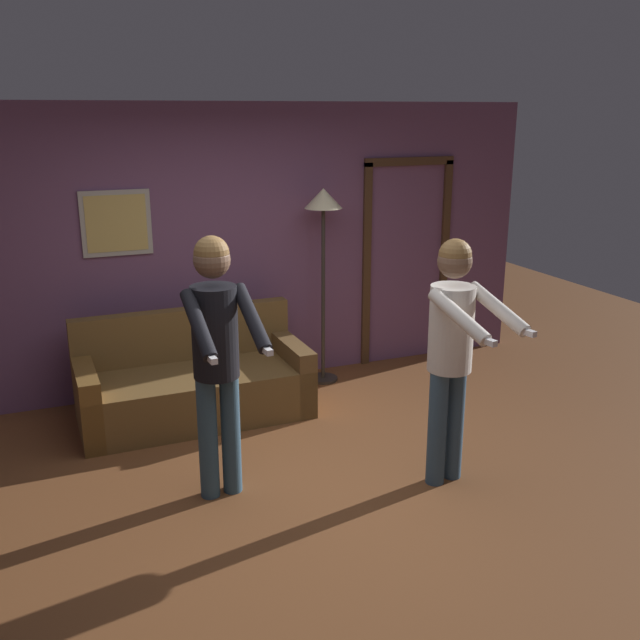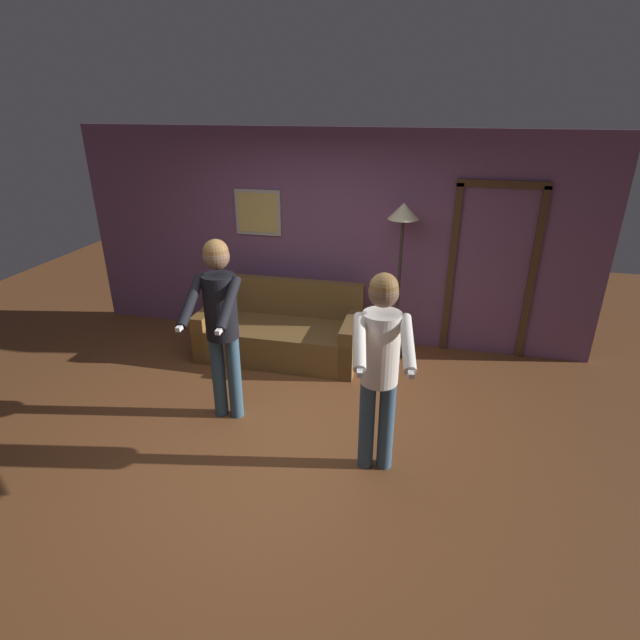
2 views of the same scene
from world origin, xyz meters
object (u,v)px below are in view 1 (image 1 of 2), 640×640
Objects in this scene: person_standing_right at (453,339)px; couch at (194,385)px; torchiere_lamp at (323,220)px; person_standing_left at (216,343)px.

couch is at bearing 128.01° from person_standing_right.
couch is 1.03× the size of torchiere_lamp.
person_standing_left is (-1.46, -1.72, -0.47)m from torchiere_lamp.
couch is 1.59m from person_standing_left.
person_standing_left is at bearing -94.92° from couch.
person_standing_left reaches higher than couch.
torchiere_lamp is 1.07× the size of person_standing_right.
torchiere_lamp is at bearing 15.03° from couch.
torchiere_lamp is 2.20m from person_standing_right.
person_standing_left is (-0.12, -1.36, 0.81)m from couch.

